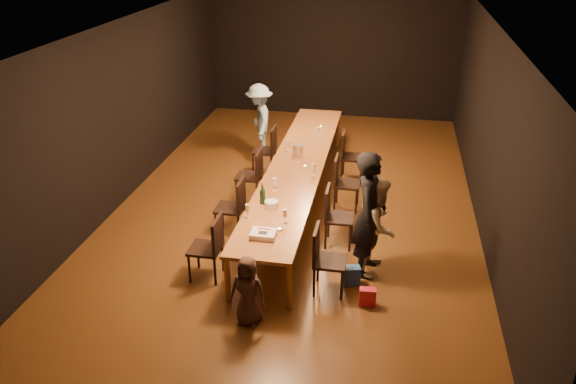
% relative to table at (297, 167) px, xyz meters
% --- Properties ---
extents(ground, '(10.00, 10.00, 0.00)m').
position_rel_table_xyz_m(ground, '(0.00, 0.00, -0.70)').
color(ground, '#3F240F').
rests_on(ground, ground).
extents(room_shell, '(6.04, 10.04, 3.02)m').
position_rel_table_xyz_m(room_shell, '(0.00, 0.00, 1.38)').
color(room_shell, black).
rests_on(room_shell, ground).
extents(table, '(0.90, 6.00, 0.75)m').
position_rel_table_xyz_m(table, '(0.00, 0.00, 0.00)').
color(table, '#965E2B').
rests_on(table, ground).
extents(chair_right_0, '(0.42, 0.42, 0.93)m').
position_rel_table_xyz_m(chair_right_0, '(0.85, -2.40, -0.24)').
color(chair_right_0, black).
rests_on(chair_right_0, ground).
extents(chair_right_1, '(0.42, 0.42, 0.93)m').
position_rel_table_xyz_m(chair_right_1, '(0.85, -1.20, -0.24)').
color(chair_right_1, black).
rests_on(chair_right_1, ground).
extents(chair_right_2, '(0.42, 0.42, 0.93)m').
position_rel_table_xyz_m(chair_right_2, '(0.85, 0.00, -0.24)').
color(chair_right_2, black).
rests_on(chair_right_2, ground).
extents(chair_right_3, '(0.42, 0.42, 0.93)m').
position_rel_table_xyz_m(chair_right_3, '(0.85, 1.20, -0.24)').
color(chair_right_3, black).
rests_on(chair_right_3, ground).
extents(chair_left_0, '(0.42, 0.42, 0.93)m').
position_rel_table_xyz_m(chair_left_0, '(-0.85, -2.40, -0.24)').
color(chair_left_0, black).
rests_on(chair_left_0, ground).
extents(chair_left_1, '(0.42, 0.42, 0.93)m').
position_rel_table_xyz_m(chair_left_1, '(-0.85, -1.20, -0.24)').
color(chair_left_1, black).
rests_on(chair_left_1, ground).
extents(chair_left_2, '(0.42, 0.42, 0.93)m').
position_rel_table_xyz_m(chair_left_2, '(-0.85, 0.00, -0.24)').
color(chair_left_2, black).
rests_on(chair_left_2, ground).
extents(chair_left_3, '(0.42, 0.42, 0.93)m').
position_rel_table_xyz_m(chair_left_3, '(-0.85, 1.20, -0.24)').
color(chair_left_3, black).
rests_on(chair_left_3, ground).
extents(woman_birthday, '(0.49, 0.69, 1.79)m').
position_rel_table_xyz_m(woman_birthday, '(1.30, -1.84, 0.19)').
color(woman_birthday, black).
rests_on(woman_birthday, ground).
extents(woman_tan, '(0.67, 0.79, 1.41)m').
position_rel_table_xyz_m(woman_tan, '(1.42, -1.76, 0.00)').
color(woman_tan, beige).
rests_on(woman_tan, ground).
extents(man_blue, '(0.85, 1.10, 1.49)m').
position_rel_table_xyz_m(man_blue, '(-1.15, 2.10, 0.05)').
color(man_blue, '#84B0CD').
rests_on(man_blue, ground).
extents(child, '(0.47, 0.33, 0.92)m').
position_rel_table_xyz_m(child, '(-0.04, -3.23, -0.24)').
color(child, '#422B25').
rests_on(child, ground).
extents(gift_bag_red, '(0.22, 0.13, 0.25)m').
position_rel_table_xyz_m(gift_bag_red, '(1.37, -2.64, -0.58)').
color(gift_bag_red, red).
rests_on(gift_bag_red, ground).
extents(gift_bag_blue, '(0.25, 0.20, 0.27)m').
position_rel_table_xyz_m(gift_bag_blue, '(1.13, -2.21, -0.57)').
color(gift_bag_blue, '#2556A1').
rests_on(gift_bag_blue, ground).
extents(birthday_cake, '(0.33, 0.26, 0.08)m').
position_rel_table_xyz_m(birthday_cake, '(-0.03, -2.44, 0.09)').
color(birthday_cake, white).
rests_on(birthday_cake, table).
extents(plate_stack, '(0.24, 0.24, 0.11)m').
position_rel_table_xyz_m(plate_stack, '(-0.09, -1.63, 0.10)').
color(plate_stack, white).
rests_on(plate_stack, table).
extents(champagne_bottle, '(0.10, 0.10, 0.33)m').
position_rel_table_xyz_m(champagne_bottle, '(-0.25, -1.52, 0.21)').
color(champagne_bottle, black).
rests_on(champagne_bottle, table).
extents(ice_bucket, '(0.20, 0.20, 0.19)m').
position_rel_table_xyz_m(ice_bucket, '(-0.06, 0.38, 0.15)').
color(ice_bucket, silver).
rests_on(ice_bucket, table).
extents(wineglass_0, '(0.06, 0.06, 0.21)m').
position_rel_table_xyz_m(wineglass_0, '(-0.35, -1.98, 0.15)').
color(wineglass_0, beige).
rests_on(wineglass_0, table).
extents(wineglass_1, '(0.06, 0.06, 0.21)m').
position_rel_table_xyz_m(wineglass_1, '(0.18, -2.02, 0.15)').
color(wineglass_1, beige).
rests_on(wineglass_1, table).
extents(wineglass_2, '(0.06, 0.06, 0.21)m').
position_rel_table_xyz_m(wineglass_2, '(-0.16, -1.07, 0.15)').
color(wineglass_2, silver).
rests_on(wineglass_2, table).
extents(wineglass_3, '(0.06, 0.06, 0.21)m').
position_rel_table_xyz_m(wineglass_3, '(0.33, -0.41, 0.15)').
color(wineglass_3, beige).
rests_on(wineglass_3, table).
extents(wineglass_4, '(0.06, 0.06, 0.21)m').
position_rel_table_xyz_m(wineglass_4, '(-0.26, 0.57, 0.15)').
color(wineglass_4, silver).
rests_on(wineglass_4, table).
extents(wineglass_5, '(0.06, 0.06, 0.21)m').
position_rel_table_xyz_m(wineglass_5, '(0.16, 1.28, 0.15)').
color(wineglass_5, silver).
rests_on(wineglass_5, table).
extents(tealight_near, '(0.05, 0.05, 0.03)m').
position_rel_table_xyz_m(tealight_near, '(0.15, -2.24, 0.06)').
color(tealight_near, '#B2B7B2').
rests_on(tealight_near, table).
extents(tealight_mid, '(0.05, 0.05, 0.03)m').
position_rel_table_xyz_m(tealight_mid, '(0.15, -0.13, 0.06)').
color(tealight_mid, '#B2B7B2').
rests_on(tealight_mid, table).
extents(tealight_far, '(0.05, 0.05, 0.03)m').
position_rel_table_xyz_m(tealight_far, '(0.15, 1.87, 0.06)').
color(tealight_far, '#B2B7B2').
rests_on(tealight_far, table).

